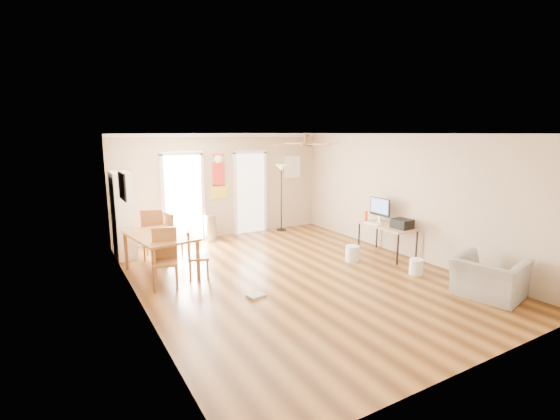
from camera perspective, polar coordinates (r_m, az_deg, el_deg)
floor at (r=7.52m, az=2.32°, el=-9.40°), size 7.00×7.00×0.00m
ceiling at (r=7.05m, az=2.48°, el=10.84°), size 5.50×7.00×0.00m
wall_back at (r=10.26m, az=-8.14°, el=3.45°), size 5.50×0.04×2.60m
wall_front at (r=4.69m, az=26.09°, el=-6.34°), size 5.50×0.04×2.60m
wall_left at (r=6.18m, az=-19.70°, el=-1.93°), size 0.04×7.00×2.60m
wall_right at (r=8.93m, az=17.48°, el=1.98°), size 0.04×7.00×2.60m
crown_molding at (r=7.05m, az=2.48°, el=10.52°), size 5.50×7.00×0.08m
kitchen_doorway at (r=9.95m, az=-13.69°, el=1.57°), size 0.90×0.10×2.10m
bathroom_doorway at (r=10.58m, az=-4.30°, el=2.39°), size 0.80×0.10×2.10m
wall_decal at (r=10.17m, az=-8.79°, el=4.79°), size 0.46×0.03×1.10m
ac_grille at (r=11.12m, az=1.76°, el=6.19°), size 0.50×0.04×0.60m
framed_poster at (r=7.48m, az=-21.68°, el=3.18°), size 0.04×0.66×0.48m
ceiling_fan at (r=6.80m, az=3.85°, el=9.40°), size 1.24×1.24×0.20m
bookshelf at (r=9.06m, az=-21.62°, el=-0.65°), size 0.52×0.88×1.83m
dining_table at (r=7.79m, az=-16.73°, el=-6.13°), size 1.15×1.67×0.77m
dining_chair_right_a at (r=8.64m, az=-14.47°, el=-3.59°), size 0.48×0.48×1.00m
dining_chair_right_b at (r=7.40m, az=-11.60°, el=-6.26°), size 0.47×0.47×0.90m
dining_chair_near at (r=7.07m, az=-16.13°, el=-6.81°), size 0.51×0.51×1.01m
dining_chair_far at (r=8.82m, az=-17.58°, el=-3.22°), size 0.56×0.56×1.07m
trash_can at (r=10.00m, az=-9.92°, el=-2.50°), size 0.37×0.37×0.64m
torchiere_lamp at (r=10.76m, az=0.20°, el=1.77°), size 0.39×0.39×1.81m
computer_desk at (r=8.95m, az=15.01°, el=-4.21°), size 0.62×1.25×0.67m
imac at (r=9.10m, az=14.10°, el=-0.01°), size 0.22×0.58×0.54m
keyboard at (r=8.92m, az=13.04°, el=-1.90°), size 0.14×0.42×0.02m
printer at (r=8.65m, az=17.08°, el=-1.88°), size 0.34×0.39×0.20m
orange_bottle at (r=9.20m, az=12.18°, el=-0.85°), size 0.07×0.07×0.22m
wastebasket_a at (r=8.42m, az=10.33°, el=-6.15°), size 0.32×0.32×0.33m
wastebasket_b at (r=7.97m, az=18.92°, el=-7.68°), size 0.26×0.26×0.30m
floor_cloth at (r=6.62m, az=-3.45°, el=-12.12°), size 0.30×0.26×0.04m
armchair at (r=7.29m, az=27.67°, el=-8.59°), size 1.08×1.17×0.65m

